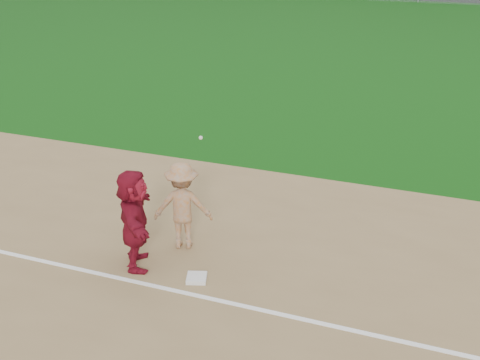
% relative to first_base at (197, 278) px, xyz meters
% --- Properties ---
extents(ground, '(160.00, 160.00, 0.00)m').
position_rel_first_base_xyz_m(ground, '(0.17, 0.34, -0.06)').
color(ground, '#0F470D').
rests_on(ground, ground).
extents(foul_line, '(60.00, 0.10, 0.01)m').
position_rel_first_base_xyz_m(foul_line, '(0.17, -0.46, -0.04)').
color(foul_line, white).
rests_on(foul_line, infield_dirt).
extents(first_base, '(0.46, 0.46, 0.08)m').
position_rel_first_base_xyz_m(first_base, '(0.00, 0.00, 0.00)').
color(first_base, silver).
rests_on(first_base, infield_dirt).
extents(base_runner, '(1.38, 1.89, 1.98)m').
position_rel_first_base_xyz_m(base_runner, '(-1.28, 0.08, 0.95)').
color(base_runner, maroon).
rests_on(base_runner, infield_dirt).
extents(first_base_play, '(1.32, 1.02, 2.58)m').
position_rel_first_base_xyz_m(first_base_play, '(-0.76, 1.06, 0.86)').
color(first_base_play, gray).
rests_on(first_base_play, infield_dirt).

